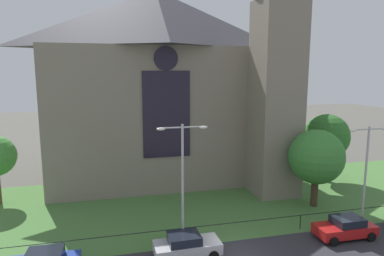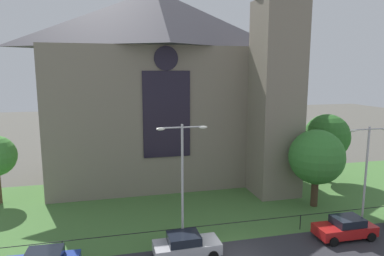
% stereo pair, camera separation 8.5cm
% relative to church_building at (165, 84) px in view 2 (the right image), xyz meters
% --- Properties ---
extents(ground, '(160.00, 160.00, 0.00)m').
position_rel_church_building_xyz_m(ground, '(1.54, -7.62, -10.27)').
color(ground, '#56544C').
extents(grass_verge, '(120.00, 20.00, 0.01)m').
position_rel_church_building_xyz_m(grass_verge, '(1.54, -9.62, -10.27)').
color(grass_verge, '#477538').
rests_on(grass_verge, ground).
extents(church_building, '(23.20, 16.20, 26.00)m').
position_rel_church_building_xyz_m(church_building, '(0.00, 0.00, 0.00)').
color(church_building, gray).
rests_on(church_building, ground).
extents(iron_railing, '(33.39, 0.07, 1.13)m').
position_rel_church_building_xyz_m(iron_railing, '(-0.77, -15.12, -9.29)').
color(iron_railing, black).
rests_on(iron_railing, ground).
extents(tree_right_far, '(4.76, 4.76, 7.23)m').
position_rel_church_building_xyz_m(tree_right_far, '(16.34, -5.30, -5.47)').
color(tree_right_far, brown).
rests_on(tree_right_far, ground).
extents(tree_right_near, '(4.71, 4.71, 6.76)m').
position_rel_church_building_xyz_m(tree_right_near, '(11.21, -11.28, -5.89)').
color(tree_right_near, '#423021').
rests_on(tree_right_near, ground).
extents(streetlamp_near, '(3.37, 0.26, 8.27)m').
position_rel_church_building_xyz_m(streetlamp_near, '(-1.40, -15.22, -5.02)').
color(streetlamp_near, '#B2B2B7').
rests_on(streetlamp_near, ground).
extents(streetlamp_far, '(3.37, 0.26, 7.58)m').
position_rel_church_building_xyz_m(streetlamp_far, '(12.85, -15.22, -5.39)').
color(streetlamp_far, '#B2B2B7').
rests_on(streetlamp_far, ground).
extents(parked_car_silver, '(4.22, 2.07, 1.51)m').
position_rel_church_building_xyz_m(parked_car_silver, '(-1.51, -16.81, -9.53)').
color(parked_car_silver, '#B7B7BC').
rests_on(parked_car_silver, ground).
extents(parked_car_red, '(4.22, 2.06, 1.51)m').
position_rel_church_building_xyz_m(parked_car_red, '(9.94, -17.01, -9.53)').
color(parked_car_red, '#B21919').
rests_on(parked_car_red, ground).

